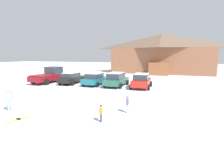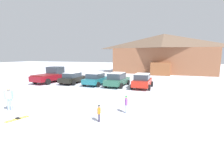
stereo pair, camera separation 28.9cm
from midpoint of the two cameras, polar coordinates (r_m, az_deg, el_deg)
name	(u,v)px [view 2 (the right image)]	position (r m, az deg, el deg)	size (l,w,h in m)	color
ground	(19,136)	(9.68, -27.28, -14.80)	(160.00, 160.00, 0.00)	silver
ski_lodge	(163,53)	(38.70, 16.56, 9.53)	(20.65, 9.27, 8.14)	brown
parked_black_sedan	(73,78)	(24.15, -12.32, 2.01)	(2.18, 4.44, 1.51)	black
parked_teal_hatchback	(96,79)	(22.36, -4.91, 1.68)	(2.41, 4.19, 1.58)	#1E6B76
parked_green_coupe	(117,79)	(21.47, 2.08, 1.51)	(2.34, 4.56, 1.70)	#2A624C
parked_red_sedan	(142,81)	(20.62, 10.27, 1.05)	(2.23, 4.09, 1.70)	red
pickup_truck	(51,75)	(26.02, -18.89, 2.72)	(2.76, 5.59, 2.15)	maroon
skier_adult_in_blue_parka	(9,97)	(13.82, -30.05, -3.81)	(0.51, 0.44, 1.67)	#95AFCB
skier_child_in_orange_jacket	(99,112)	(10.14, -3.42, -9.25)	(0.19, 0.36, 0.99)	#393348
skier_child_in_purple_jacket	(126,103)	(11.62, 5.38, -6.32)	(0.23, 0.42, 1.16)	#A2B7D4
pair_of_skis	(17,119)	(12.03, -27.93, -10.03)	(0.67, 1.41, 0.08)	gold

